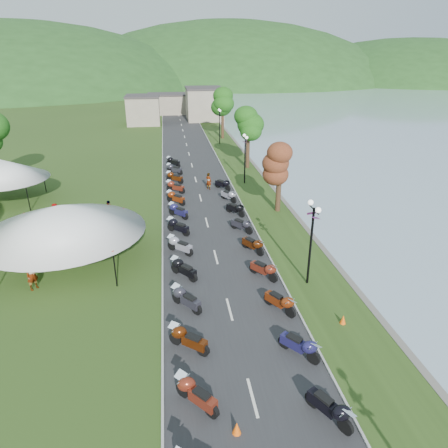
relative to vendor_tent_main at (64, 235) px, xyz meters
name	(u,v)px	position (x,y,z in m)	size (l,w,h in m)	color
road	(196,180)	(9.63, 17.33, -1.99)	(7.00, 120.00, 0.02)	#2B2B2E
hills_backdrop	(170,82)	(9.63, 177.33, -2.00)	(360.00, 120.00, 76.00)	#285621
far_building	(169,106)	(7.63, 62.33, 0.50)	(18.00, 16.00, 5.00)	gray
moto_row_left	(182,257)	(7.37, -1.38, -1.45)	(2.60, 51.24, 1.10)	#331411
moto_row_right	(257,256)	(12.15, -1.94, -1.45)	(2.60, 33.48, 1.10)	#331411
vendor_tent_main	(64,235)	(0.00, 0.00, 0.00)	(6.84, 6.84, 4.00)	white
vendor_tent_side	(5,181)	(-7.88, 12.69, 0.00)	(5.17, 5.17, 4.00)	white
tree_lakeside	(279,175)	(15.98, 7.09, 1.22)	(2.32, 2.32, 6.44)	#246618
pedestrian_a	(35,289)	(-1.29, -3.06, -2.00)	(0.70, 0.51, 1.92)	slate
pedestrian_b	(33,269)	(-2.08, -0.59, -2.00)	(0.82, 0.45, 1.68)	slate
pedestrian_c	(57,238)	(-1.70, 3.99, -2.00)	(1.11, 0.46, 1.71)	slate
traffic_cone_near	(237,428)	(8.73, -14.17, -1.74)	(0.33, 0.33, 0.52)	#F2590C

